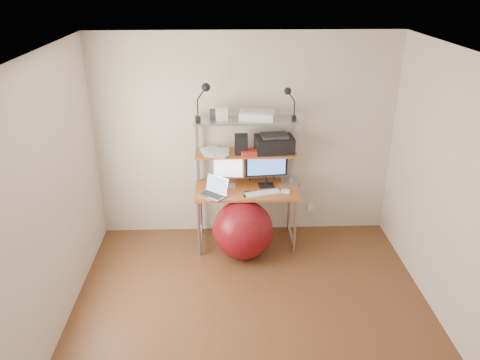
% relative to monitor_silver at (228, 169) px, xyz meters
% --- Properties ---
extents(room, '(3.60, 3.60, 3.60)m').
position_rel_monitor_silver_xyz_m(room, '(0.21, -1.53, 0.29)').
color(room, brown).
rests_on(room, ground).
extents(computer_desk, '(1.20, 0.60, 1.57)m').
position_rel_monitor_silver_xyz_m(computer_desk, '(0.21, -0.03, -0.00)').
color(computer_desk, '#C46B26').
rests_on(computer_desk, ground).
extents(desktop, '(1.20, 0.60, 0.00)m').
position_rel_monitor_silver_xyz_m(desktop, '(0.21, -0.09, -0.22)').
color(desktop, '#C46B26').
rests_on(desktop, computer_desk).
extents(mid_shelf, '(1.18, 0.34, 0.00)m').
position_rel_monitor_silver_xyz_m(mid_shelf, '(0.21, 0.04, 0.19)').
color(mid_shelf, '#C46B26').
rests_on(mid_shelf, computer_desk).
extents(top_shelf, '(1.18, 0.34, 0.00)m').
position_rel_monitor_silver_xyz_m(top_shelf, '(0.21, 0.04, 0.59)').
color(top_shelf, '#A3A4A8').
rests_on(top_shelf, computer_desk).
extents(floor, '(3.60, 3.60, 0.00)m').
position_rel_monitor_silver_xyz_m(floor, '(0.21, -1.53, -0.96)').
color(floor, brown).
rests_on(floor, ground).
extents(wall_outlet, '(0.08, 0.01, 0.12)m').
position_rel_monitor_silver_xyz_m(wall_outlet, '(1.06, 0.26, -0.66)').
color(wall_outlet, white).
rests_on(wall_outlet, room).
extents(monitor_silver, '(0.37, 0.14, 0.41)m').
position_rel_monitor_silver_xyz_m(monitor_silver, '(0.00, 0.00, 0.00)').
color(monitor_silver, '#B9B9BE').
rests_on(monitor_silver, desktop).
extents(monitor_black, '(0.50, 0.16, 0.50)m').
position_rel_monitor_silver_xyz_m(monitor_black, '(0.45, -0.00, 0.03)').
color(monitor_black, black).
rests_on(monitor_black, desktop).
extents(laptop, '(0.38, 0.38, 0.26)m').
position_rel_monitor_silver_xyz_m(laptop, '(-0.16, -0.24, -0.17)').
color(laptop, '#B4B4B8').
rests_on(laptop, desktop).
extents(keyboard, '(0.43, 0.22, 0.01)m').
position_rel_monitor_silver_xyz_m(keyboard, '(0.39, -0.23, -0.21)').
color(keyboard, white).
rests_on(keyboard, desktop).
extents(mouse, '(0.11, 0.08, 0.03)m').
position_rel_monitor_silver_xyz_m(mouse, '(0.66, -0.21, -0.20)').
color(mouse, white).
rests_on(mouse, desktop).
extents(mac_mini, '(0.22, 0.22, 0.04)m').
position_rel_monitor_silver_xyz_m(mac_mini, '(0.75, 0.03, -0.20)').
color(mac_mini, '#B4B4B8').
rests_on(mac_mini, desktop).
extents(phone, '(0.10, 0.15, 0.01)m').
position_rel_monitor_silver_xyz_m(phone, '(0.22, -0.25, -0.21)').
color(phone, black).
rests_on(phone, desktop).
extents(printer, '(0.46, 0.34, 0.21)m').
position_rel_monitor_silver_xyz_m(printer, '(0.54, 0.05, 0.29)').
color(printer, black).
rests_on(printer, mid_shelf).
extents(nas_cube, '(0.15, 0.15, 0.22)m').
position_rel_monitor_silver_xyz_m(nas_cube, '(0.15, 0.01, 0.30)').
color(nas_cube, black).
rests_on(nas_cube, mid_shelf).
extents(red_box, '(0.21, 0.16, 0.05)m').
position_rel_monitor_silver_xyz_m(red_box, '(0.25, -0.06, 0.22)').
color(red_box, red).
rests_on(red_box, mid_shelf).
extents(scanner, '(0.42, 0.31, 0.10)m').
position_rel_monitor_silver_xyz_m(scanner, '(0.33, 0.05, 0.64)').
color(scanner, white).
rests_on(scanner, top_shelf).
extents(box_white, '(0.14, 0.12, 0.14)m').
position_rel_monitor_silver_xyz_m(box_white, '(-0.07, 0.01, 0.66)').
color(box_white, white).
rests_on(box_white, top_shelf).
extents(box_grey, '(0.11, 0.11, 0.10)m').
position_rel_monitor_silver_xyz_m(box_grey, '(-0.15, 0.09, 0.64)').
color(box_grey, '#2D2C2F').
rests_on(box_grey, top_shelf).
extents(clip_lamp_left, '(0.17, 0.10, 0.44)m').
position_rel_monitor_silver_xyz_m(clip_lamp_left, '(-0.25, -0.03, 0.91)').
color(clip_lamp_left, black).
rests_on(clip_lamp_left, top_shelf).
extents(clip_lamp_right, '(0.15, 0.08, 0.37)m').
position_rel_monitor_silver_xyz_m(clip_lamp_right, '(0.68, -0.01, 0.86)').
color(clip_lamp_right, black).
rests_on(clip_lamp_right, top_shelf).
extents(exercise_ball, '(0.70, 0.70, 0.70)m').
position_rel_monitor_silver_xyz_m(exercise_ball, '(0.16, -0.37, -0.61)').
color(exercise_ball, maroon).
rests_on(exercise_ball, floor).
extents(paper_stack, '(0.38, 0.41, 0.02)m').
position_rel_monitor_silver_xyz_m(paper_stack, '(-0.15, 0.04, 0.20)').
color(paper_stack, white).
rests_on(paper_stack, mid_shelf).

